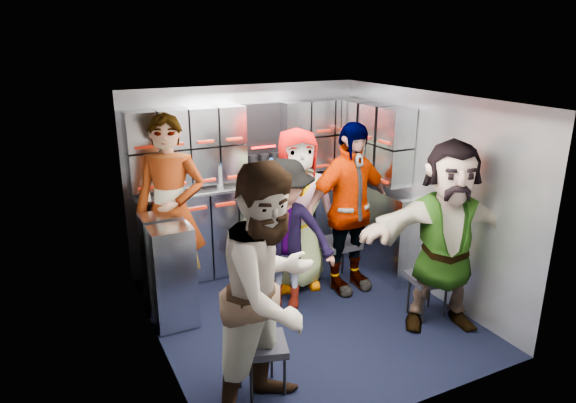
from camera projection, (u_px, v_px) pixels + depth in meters
name	position (u px, v px, depth m)	size (l,w,h in m)	color
floor	(306.00, 314.00, 5.06)	(3.00, 3.00, 0.00)	black
wall_back	(246.00, 176.00, 6.01)	(2.80, 0.04, 2.10)	#969BA3
wall_left	(155.00, 240.00, 4.14)	(0.04, 3.00, 2.10)	#969BA3
wall_right	(425.00, 194.00, 5.33)	(0.04, 3.00, 2.10)	#969BA3
ceiling	(308.00, 99.00, 4.41)	(2.80, 3.00, 0.02)	silver
cart_bank_back	(254.00, 226.00, 6.01)	(2.68, 0.38, 0.99)	#9CA2AC
cart_bank_left	(168.00, 270.00, 4.88)	(0.38, 0.76, 0.99)	#9CA2AC
counter	(253.00, 183.00, 5.85)	(2.68, 0.42, 0.03)	#AFB1B6
locker_bank_back	(250.00, 141.00, 5.75)	(2.68, 0.28, 0.82)	#9CA2AC
locker_bank_right	(376.00, 142.00, 5.73)	(0.28, 1.00, 0.82)	#9CA2AC
right_cabinet	(376.00, 227.00, 5.95)	(0.28, 1.20, 1.00)	#9CA2AC
coffee_niche	(263.00, 141.00, 5.88)	(0.46, 0.16, 0.84)	black
red_latch_strip	(260.00, 199.00, 5.72)	(2.60, 0.02, 0.03)	#A61908
jump_seat_near_left	(261.00, 348.00, 3.85)	(0.46, 0.44, 0.44)	black
jump_seat_mid_left	(278.00, 263.00, 5.28)	(0.42, 0.40, 0.44)	black
jump_seat_center	(289.00, 245.00, 5.71)	(0.38, 0.36, 0.44)	black
jump_seat_mid_right	(338.00, 245.00, 5.62)	(0.42, 0.40, 0.48)	black
jump_seat_near_right	(428.00, 281.00, 4.94)	(0.42, 0.40, 0.42)	black
attendant_standing	(171.00, 212.00, 5.07)	(0.70, 0.46, 1.93)	black
attendant_arc_a	(271.00, 293.00, 3.53)	(0.91, 0.71, 1.87)	black
attendant_arc_b	(285.00, 235.00, 5.01)	(0.98, 0.57, 1.52)	black
attendant_arc_c	(297.00, 210.00, 5.41)	(0.85, 0.55, 1.73)	black
attendant_arc_d	(349.00, 209.00, 5.32)	(1.06, 0.44, 1.81)	black
attendant_arc_e	(447.00, 237.00, 4.62)	(1.65, 0.53, 1.78)	black
bottle_left	(219.00, 176.00, 5.58)	(0.07, 0.07, 0.25)	white
bottle_mid	(271.00, 170.00, 5.85)	(0.07, 0.07, 0.25)	white
bottle_right	(287.00, 167.00, 5.93)	(0.06, 0.06, 0.28)	white
cup_left	(146.00, 193.00, 5.26)	(0.09, 0.09, 0.10)	tan
cup_right	(291.00, 175.00, 5.97)	(0.09, 0.09, 0.09)	tan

